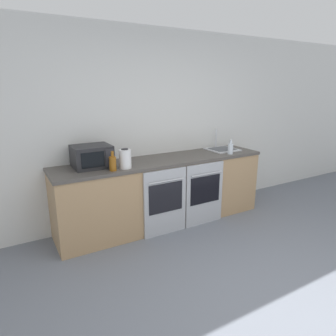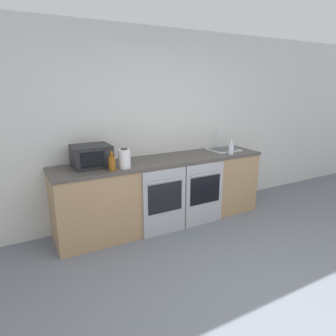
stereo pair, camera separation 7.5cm
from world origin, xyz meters
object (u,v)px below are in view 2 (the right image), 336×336
at_px(sink, 223,149).
at_px(bottle_clear, 231,149).
at_px(kettle, 124,159).
at_px(microwave, 91,156).
at_px(oven_left, 165,202).
at_px(bottle_amber, 112,163).
at_px(oven_right, 204,194).

bearing_deg(sink, bottle_clear, -106.86).
relative_size(bottle_clear, kettle, 0.87).
relative_size(microwave, bottle_clear, 2.14).
bearing_deg(kettle, oven_left, -17.89).
xyz_separation_m(microwave, bottle_clear, (1.91, -0.28, -0.05)).
height_order(bottle_clear, bottle_amber, bottle_amber).
distance_m(bottle_amber, sink, 1.86).
xyz_separation_m(oven_right, kettle, (-1.07, 0.15, 0.58)).
xyz_separation_m(oven_right, microwave, (-1.39, 0.40, 0.60)).
relative_size(oven_left, bottle_amber, 3.81).
xyz_separation_m(oven_right, bottle_clear, (0.52, 0.11, 0.55)).
distance_m(oven_left, bottle_amber, 0.84).
relative_size(bottle_amber, sink, 0.53).
bearing_deg(oven_left, sink, 18.05).
height_order(oven_left, kettle, kettle).
distance_m(microwave, bottle_amber, 0.32).
height_order(oven_left, sink, sink).
height_order(oven_left, bottle_clear, bottle_clear).
bearing_deg(microwave, bottle_clear, -8.36).
bearing_deg(kettle, oven_right, -7.87).
relative_size(bottle_clear, bottle_amber, 0.91).
xyz_separation_m(oven_left, bottle_clear, (1.13, 0.11, 0.55)).
height_order(bottle_clear, kettle, kettle).
height_order(bottle_amber, sink, sink).
bearing_deg(microwave, bottle_amber, -60.35).
bearing_deg(bottle_clear, oven_right, -167.56).
relative_size(oven_left, microwave, 1.95).
distance_m(microwave, kettle, 0.41).
bearing_deg(bottle_amber, microwave, 119.65).
height_order(oven_right, bottle_amber, bottle_amber).
bearing_deg(bottle_clear, oven_left, -174.20).
bearing_deg(oven_left, oven_right, 0.00).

